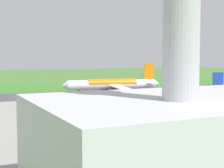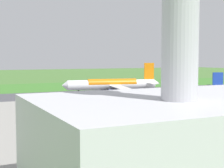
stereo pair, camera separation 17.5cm
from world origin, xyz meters
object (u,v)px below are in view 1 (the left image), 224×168
airliner_parked_mid (179,99)px  no_stopping_sign (84,84)px  airliner_main (113,84)px  traffic_cone_orange (72,86)px  service_car_followme (209,86)px  service_truck_baggage (119,95)px  service_car_ops (140,97)px

airliner_parked_mid → no_stopping_sign: 103.99m
airliner_main → traffic_cone_orange: (8.16, -43.47, -4.08)m
airliner_main → service_car_followme: 69.66m
service_truck_baggage → service_car_followme: service_truck_baggage is taller
airliner_main → service_truck_baggage: size_ratio=8.80×
no_stopping_sign → service_car_followme: bearing=151.4°
airliner_main → service_car_ops: bearing=87.7°
service_car_ops → traffic_cone_orange: service_car_ops is taller
airliner_parked_mid → traffic_cone_orange: (4.35, -106.40, -3.25)m
airliner_main → airliner_parked_mid: bearing=86.5°
airliner_parked_mid → service_car_followme: (-73.33, -65.48, -2.68)m
traffic_cone_orange → airliner_main: bearing=100.6°
service_car_followme → airliner_parked_mid: bearing=41.8°
airliner_parked_mid → service_car_followme: 98.35m
airliner_main → service_car_followme: size_ratio=11.81×
no_stopping_sign → airliner_parked_mid: bearing=88.5°
airliner_main → no_stopping_sign: airliner_main is taller
service_truck_baggage → service_car_ops: bearing=148.7°
service_truck_baggage → service_car_ops: (-8.40, 5.11, -0.56)m
airliner_main → no_stopping_sign: size_ratio=18.92×
airliner_main → service_car_followme: airliner_main is taller
airliner_parked_mid → service_car_ops: (-2.52, -31.53, -2.68)m
service_truck_baggage → airliner_parked_mid: bearing=99.1°
service_car_followme → service_truck_baggage: bearing=20.0°
service_car_followme → no_stopping_sign: 80.33m
service_car_ops → traffic_cone_orange: 75.19m
traffic_cone_orange → no_stopping_sign: bearing=161.0°
airliner_main → traffic_cone_orange: bearing=-79.4°
service_car_followme → no_stopping_sign: bearing=-28.6°
service_truck_baggage → no_stopping_sign: no_stopping_sign is taller
airliner_parked_mid → service_truck_baggage: airliner_parked_mid is taller
service_car_ops → airliner_parked_mid: bearing=85.4°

